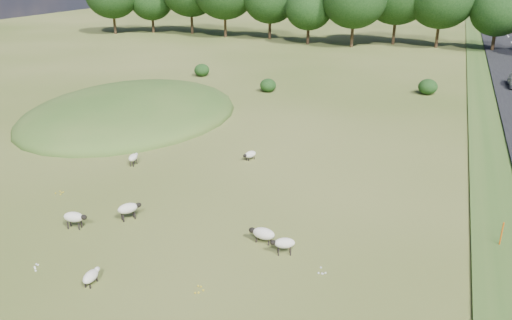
{
  "coord_description": "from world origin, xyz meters",
  "views": [
    {
      "loc": [
        11.65,
        -20.84,
        11.62
      ],
      "look_at": [
        2.0,
        4.0,
        1.0
      ],
      "focal_mm": 35.0,
      "sensor_mm": 36.0,
      "label": 1
    }
  ],
  "objects_px": {
    "sheep_2": "(284,243)",
    "sheep_5": "(263,233)",
    "sheep_0": "(250,155)",
    "sheep_6": "(133,157)",
    "sheep_1": "(91,276)",
    "sheep_3": "(128,208)",
    "sheep_4": "(74,217)",
    "marker_post": "(501,235)",
    "car_1": "(494,27)"
  },
  "relations": [
    {
      "from": "sheep_2",
      "to": "sheep_3",
      "type": "xyz_separation_m",
      "value": [
        -7.94,
        0.24,
        0.05
      ]
    },
    {
      "from": "sheep_5",
      "to": "marker_post",
      "type": "bearing_deg",
      "value": -157.38
    },
    {
      "from": "marker_post",
      "to": "sheep_5",
      "type": "distance_m",
      "value": 10.36
    },
    {
      "from": "marker_post",
      "to": "sheep_6",
      "type": "xyz_separation_m",
      "value": [
        -20.34,
        2.21,
        -0.1
      ]
    },
    {
      "from": "sheep_5",
      "to": "sheep_4",
      "type": "bearing_deg",
      "value": 16.38
    },
    {
      "from": "sheep_1",
      "to": "sheep_0",
      "type": "bearing_deg",
      "value": -8.2
    },
    {
      "from": "sheep_0",
      "to": "sheep_3",
      "type": "relative_size",
      "value": 0.9
    },
    {
      "from": "sheep_2",
      "to": "sheep_6",
      "type": "distance_m",
      "value": 13.26
    },
    {
      "from": "marker_post",
      "to": "sheep_4",
      "type": "bearing_deg",
      "value": -163.63
    },
    {
      "from": "sheep_5",
      "to": "sheep_1",
      "type": "bearing_deg",
      "value": 49.39
    },
    {
      "from": "sheep_0",
      "to": "car_1",
      "type": "bearing_deg",
      "value": -166.7
    },
    {
      "from": "sheep_0",
      "to": "car_1",
      "type": "relative_size",
      "value": 0.2
    },
    {
      "from": "sheep_3",
      "to": "sheep_4",
      "type": "relative_size",
      "value": 0.96
    },
    {
      "from": "marker_post",
      "to": "sheep_0",
      "type": "height_order",
      "value": "marker_post"
    },
    {
      "from": "sheep_6",
      "to": "sheep_3",
      "type": "bearing_deg",
      "value": -156.58
    },
    {
      "from": "sheep_1",
      "to": "sheep_6",
      "type": "bearing_deg",
      "value": 21.88
    },
    {
      "from": "sheep_3",
      "to": "sheep_6",
      "type": "distance_m",
      "value": 7.06
    },
    {
      "from": "sheep_2",
      "to": "sheep_5",
      "type": "distance_m",
      "value": 1.3
    },
    {
      "from": "marker_post",
      "to": "sheep_4",
      "type": "height_order",
      "value": "marker_post"
    },
    {
      "from": "sheep_4",
      "to": "sheep_6",
      "type": "bearing_deg",
      "value": 92.64
    },
    {
      "from": "sheep_1",
      "to": "sheep_5",
      "type": "bearing_deg",
      "value": -48.68
    },
    {
      "from": "sheep_4",
      "to": "sheep_5",
      "type": "height_order",
      "value": "sheep_4"
    },
    {
      "from": "sheep_5",
      "to": "car_1",
      "type": "xyz_separation_m",
      "value": [
        13.13,
        81.14,
        0.54
      ]
    },
    {
      "from": "sheep_4",
      "to": "sheep_6",
      "type": "relative_size",
      "value": 1.17
    },
    {
      "from": "car_1",
      "to": "sheep_5",
      "type": "bearing_deg",
      "value": -99.19
    },
    {
      "from": "sheep_5",
      "to": "sheep_6",
      "type": "bearing_deg",
      "value": -24.67
    },
    {
      "from": "sheep_6",
      "to": "sheep_1",
      "type": "bearing_deg",
      "value": -162.33
    },
    {
      "from": "sheep_6",
      "to": "car_1",
      "type": "height_order",
      "value": "car_1"
    },
    {
      "from": "sheep_6",
      "to": "car_1",
      "type": "distance_m",
      "value": 79.15
    },
    {
      "from": "sheep_3",
      "to": "car_1",
      "type": "height_order",
      "value": "car_1"
    },
    {
      "from": "sheep_2",
      "to": "sheep_4",
      "type": "bearing_deg",
      "value": -15.03
    },
    {
      "from": "sheep_0",
      "to": "sheep_4",
      "type": "xyz_separation_m",
      "value": [
        -4.39,
        -10.98,
        0.21
      ]
    },
    {
      "from": "marker_post",
      "to": "car_1",
      "type": "height_order",
      "value": "car_1"
    },
    {
      "from": "sheep_6",
      "to": "sheep_0",
      "type": "bearing_deg",
      "value": -70.89
    },
    {
      "from": "sheep_1",
      "to": "sheep_6",
      "type": "distance_m",
      "value": 12.2
    },
    {
      "from": "sheep_1",
      "to": "sheep_6",
      "type": "height_order",
      "value": "sheep_6"
    },
    {
      "from": "sheep_3",
      "to": "car_1",
      "type": "bearing_deg",
      "value": 23.48
    },
    {
      "from": "sheep_2",
      "to": "sheep_6",
      "type": "xyz_separation_m",
      "value": [
        -11.72,
        6.2,
        -0.04
      ]
    },
    {
      "from": "sheep_2",
      "to": "sheep_5",
      "type": "xyz_separation_m",
      "value": [
        -1.16,
        0.58,
        -0.09
      ]
    },
    {
      "from": "sheep_0",
      "to": "sheep_2",
      "type": "xyz_separation_m",
      "value": [
        5.39,
        -9.57,
        0.17
      ]
    },
    {
      "from": "marker_post",
      "to": "sheep_1",
      "type": "bearing_deg",
      "value": -149.69
    },
    {
      "from": "car_1",
      "to": "sheep_4",
      "type": "bearing_deg",
      "value": -104.66
    },
    {
      "from": "sheep_0",
      "to": "sheep_6",
      "type": "distance_m",
      "value": 7.17
    },
    {
      "from": "marker_post",
      "to": "sheep_0",
      "type": "relative_size",
      "value": 1.15
    },
    {
      "from": "sheep_2",
      "to": "sheep_4",
      "type": "distance_m",
      "value": 9.88
    },
    {
      "from": "marker_post",
      "to": "sheep_5",
      "type": "relative_size",
      "value": 0.95
    },
    {
      "from": "sheep_3",
      "to": "sheep_5",
      "type": "distance_m",
      "value": 6.79
    },
    {
      "from": "sheep_0",
      "to": "sheep_3",
      "type": "bearing_deg",
      "value": 11.52
    },
    {
      "from": "sheep_3",
      "to": "sheep_4",
      "type": "xyz_separation_m",
      "value": [
        -1.83,
        -1.65,
        -0.01
      ]
    },
    {
      "from": "sheep_4",
      "to": "sheep_3",
      "type": "bearing_deg",
      "value": 30.35
    }
  ]
}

